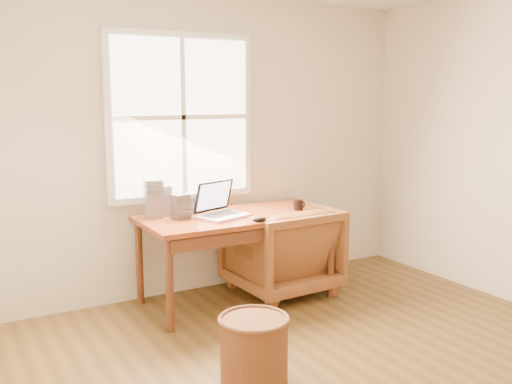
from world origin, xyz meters
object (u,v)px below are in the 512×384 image
Objects in this scene: wicker_stool at (254,351)px; coffee_mug at (298,205)px; laptop at (223,201)px; cd_stack_a at (162,200)px; desk at (236,217)px; armchair at (281,249)px.

coffee_mug is (1.14, 1.21, 0.59)m from wicker_stool.
laptop is 0.52m from cd_stack_a.
desk is 0.56m from armchair.
desk is 1.86× the size of armchair.
laptop is at bearing 3.32° from armchair.
armchair is 9.32× the size of coffee_mug.
coffee_mug is (0.55, -0.10, 0.07)m from desk.
wicker_stool is 1.77m from coffee_mug.
desk is 17.34× the size of coffee_mug.
wicker_stool is 1.50m from laptop.
desk is at bearing -27.41° from cd_stack_a.
coffee_mug reaches higher than wicker_stool.
armchair is at bearing -16.05° from cd_stack_a.
coffee_mug is at bearing -10.74° from desk.
armchair is 1.14m from cd_stack_a.
laptop is (-0.15, -0.06, 0.16)m from desk.
laptop is (-0.59, -0.06, 0.50)m from armchair.
wicker_stool is at bearing -148.42° from coffee_mug.
laptop is 0.71m from coffee_mug.
wicker_stool is (-0.59, -1.32, -0.53)m from desk.
desk is at bearing 154.05° from coffee_mug.
laptop reaches higher than armchair.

